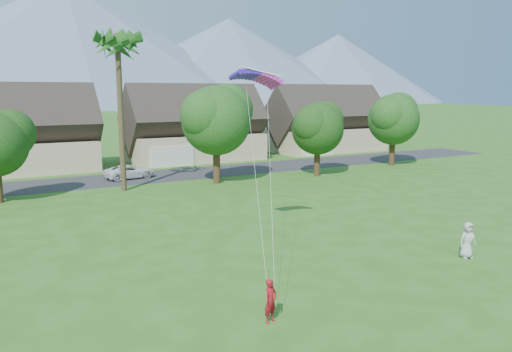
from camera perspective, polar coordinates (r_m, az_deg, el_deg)
ground at (r=18.13m, az=16.14°, el=-16.72°), size 500.00×500.00×0.00m
street at (r=47.47m, az=-14.12°, el=-0.26°), size 90.00×7.00×0.01m
kite_flyer at (r=17.80m, az=1.68°, el=-14.07°), size 0.67×0.57×1.56m
watcher at (r=26.20m, az=23.03°, el=-6.77°), size 0.97×0.75×1.76m
parked_car at (r=47.35m, az=-14.26°, el=0.48°), size 4.83×2.80×1.27m
mountain_ridge at (r=273.03m, az=-24.82°, el=13.23°), size 540.00×240.00×70.00m
houses_row at (r=55.84m, az=-16.16°, el=4.66°), size 72.75×8.19×8.86m
tree_row at (r=40.74m, az=-13.75°, el=5.09°), size 62.27×6.67×8.45m
fan_palm at (r=41.16m, az=-15.56°, el=14.70°), size 3.00×3.00×13.80m
parafoil_kite at (r=25.35m, az=0.06°, el=11.40°), size 2.56×1.01×0.50m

